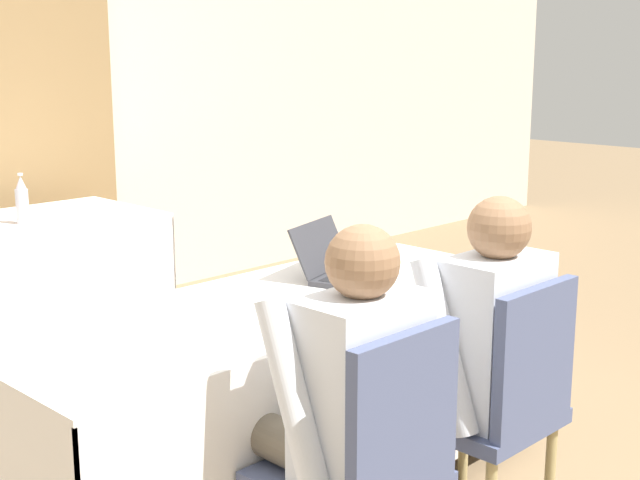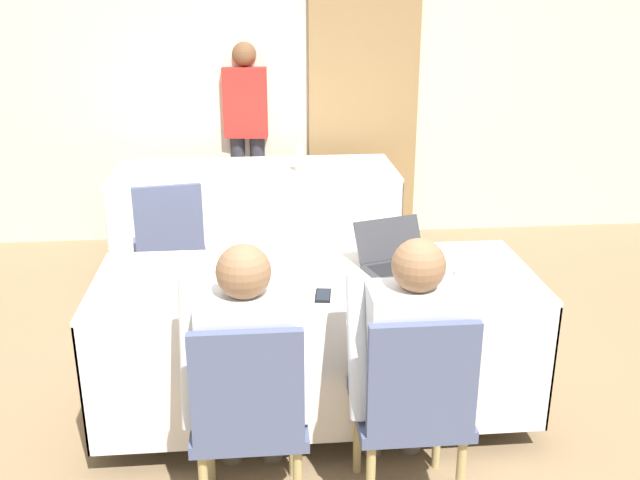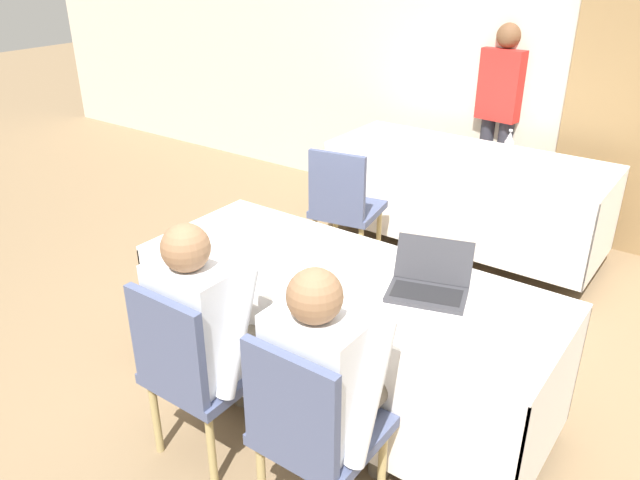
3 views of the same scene
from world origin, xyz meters
name	(u,v)px [view 1 (image 1 of 3)]	position (x,y,z in m)	size (l,w,h in m)	color
curtain_panel	(45,97)	(0.62, 2.69, 1.33)	(0.88, 0.04, 2.65)	olive
conference_table_near	(279,351)	(0.00, 0.00, 0.57)	(2.03, 0.78, 0.75)	white
laptop	(343,268)	(0.40, 0.07, 0.79)	(0.41, 0.38, 0.21)	#333338
cell_phone	(328,314)	(0.01, -0.23, 0.75)	(0.08, 0.14, 0.01)	black
paper_beside_laptop	(260,296)	(0.01, 0.10, 0.75)	(0.26, 0.33, 0.00)	white
water_bottle	(22,201)	(0.05, 1.93, 0.86)	(0.06, 0.06, 0.25)	#B7B7C1
chair_near_left	(368,465)	(-0.32, -0.70, 0.50)	(0.44, 0.44, 0.90)	tan
chair_near_right	(499,401)	(0.32, -0.70, 0.50)	(0.44, 0.44, 0.90)	tan
person_checkered_shirt	(341,400)	(-0.32, -0.59, 0.66)	(0.50, 0.52, 1.16)	#665B4C
person_white_shirt	(474,346)	(0.32, -0.59, 0.66)	(0.50, 0.52, 1.16)	#665B4C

